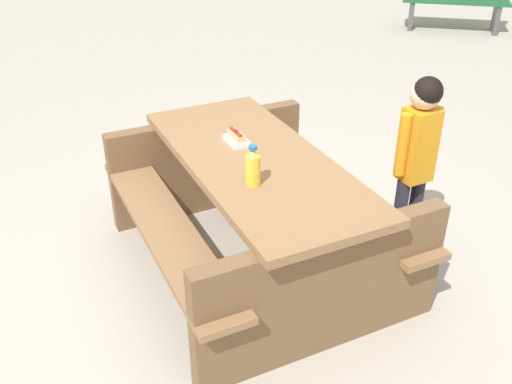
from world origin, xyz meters
The scene contains 5 objects.
ground_plane centered at (0.00, 0.00, 0.00)m, with size 30.00×30.00×0.00m, color #ADA599.
picnic_table centered at (0.00, 0.00, 0.44)m, with size 2.14×1.88×0.75m.
soda_bottle centered at (-0.30, 0.06, 0.85)m, with size 0.08×0.08×0.22m.
hotdog_tray centered at (0.21, 0.09, 0.78)m, with size 0.21×0.16×0.08m.
child_in_coat centered at (0.01, -0.97, 0.76)m, with size 0.21×0.28×1.18m.
Camera 1 is at (-2.90, 0.42, 2.23)m, focal length 40.38 mm.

